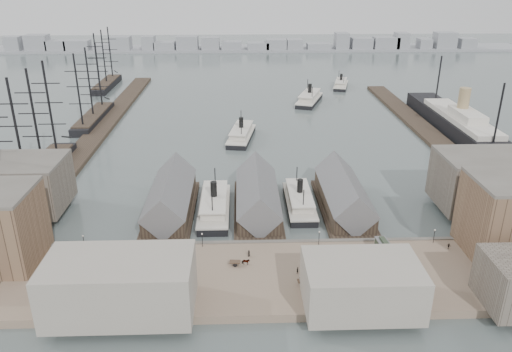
{
  "coord_description": "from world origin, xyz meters",
  "views": [
    {
      "loc": [
        -5.02,
        -118.55,
        68.2
      ],
      "look_at": [
        0.0,
        30.0,
        6.0
      ],
      "focal_mm": 35.0,
      "sensor_mm": 36.0,
      "label": 1
    }
  ],
  "objects_px": {
    "ferry_docked_west": "(214,205)",
    "horse_cart_right": "(312,282)",
    "horse_cart_center": "(242,262)",
    "tram": "(387,253)",
    "ocean_steamer": "(460,125)",
    "horse_cart_left": "(80,259)"
  },
  "relations": [
    {
      "from": "horse_cart_left",
      "to": "horse_cart_center",
      "type": "distance_m",
      "value": 39.63
    },
    {
      "from": "horse_cart_center",
      "to": "tram",
      "type": "bearing_deg",
      "value": -83.78
    },
    {
      "from": "horse_cart_center",
      "to": "ferry_docked_west",
      "type": "bearing_deg",
      "value": 18.64
    },
    {
      "from": "horse_cart_left",
      "to": "horse_cart_center",
      "type": "bearing_deg",
      "value": -86.79
    },
    {
      "from": "ferry_docked_west",
      "to": "tram",
      "type": "bearing_deg",
      "value": -35.57
    },
    {
      "from": "ferry_docked_west",
      "to": "horse_cart_right",
      "type": "bearing_deg",
      "value": -59.85
    },
    {
      "from": "ocean_steamer",
      "to": "horse_cart_center",
      "type": "height_order",
      "value": "ocean_steamer"
    },
    {
      "from": "ferry_docked_west",
      "to": "tram",
      "type": "xyz_separation_m",
      "value": [
        43.39,
        -31.03,
        1.42
      ]
    },
    {
      "from": "ocean_steamer",
      "to": "ferry_docked_west",
      "type": "bearing_deg",
      "value": -145.12
    },
    {
      "from": "tram",
      "to": "horse_cart_right",
      "type": "bearing_deg",
      "value": -158.72
    },
    {
      "from": "horse_cart_center",
      "to": "ocean_steamer",
      "type": "bearing_deg",
      "value": -38.22
    },
    {
      "from": "ferry_docked_west",
      "to": "horse_cart_right",
      "type": "distance_m",
      "value": 47.33
    },
    {
      "from": "tram",
      "to": "horse_cart_center",
      "type": "height_order",
      "value": "tram"
    },
    {
      "from": "horse_cart_left",
      "to": "horse_cart_right",
      "type": "height_order",
      "value": "horse_cart_right"
    },
    {
      "from": "horse_cart_left",
      "to": "horse_cart_right",
      "type": "xyz_separation_m",
      "value": [
        55.12,
        -11.48,
        0.04
      ]
    },
    {
      "from": "ferry_docked_west",
      "to": "horse_cart_left",
      "type": "height_order",
      "value": "ferry_docked_west"
    },
    {
      "from": "horse_cart_left",
      "to": "horse_cart_center",
      "type": "xyz_separation_m",
      "value": [
        39.54,
        -2.73,
        0.04
      ]
    },
    {
      "from": "ferry_docked_west",
      "to": "ocean_steamer",
      "type": "height_order",
      "value": "ocean_steamer"
    },
    {
      "from": "ocean_steamer",
      "to": "tram",
      "type": "bearing_deg",
      "value": -120.59
    },
    {
      "from": "tram",
      "to": "ferry_docked_west",
      "type": "bearing_deg",
      "value": 138.94
    },
    {
      "from": "ocean_steamer",
      "to": "horse_cart_center",
      "type": "xyz_separation_m",
      "value": [
        -96.8,
        -105.37,
        -1.62
      ]
    },
    {
      "from": "horse_cart_center",
      "to": "horse_cart_right",
      "type": "relative_size",
      "value": 1.04
    }
  ]
}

